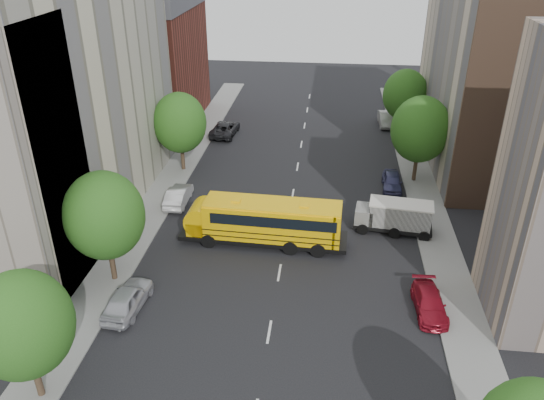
% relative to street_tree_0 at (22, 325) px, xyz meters
% --- Properties ---
extents(ground, '(120.00, 120.00, 0.00)m').
position_rel_street_tree_0_xyz_m(ground, '(11.00, 14.00, -4.64)').
color(ground, black).
rests_on(ground, ground).
extents(sidewalk_left, '(3.00, 80.00, 0.12)m').
position_rel_street_tree_0_xyz_m(sidewalk_left, '(-0.50, 19.00, -4.58)').
color(sidewalk_left, slate).
rests_on(sidewalk_left, ground).
extents(sidewalk_right, '(3.00, 80.00, 0.12)m').
position_rel_street_tree_0_xyz_m(sidewalk_right, '(22.50, 19.00, -4.58)').
color(sidewalk_right, slate).
rests_on(sidewalk_right, ground).
extents(lane_markings, '(0.15, 64.00, 0.01)m').
position_rel_street_tree_0_xyz_m(lane_markings, '(11.00, 24.00, -4.64)').
color(lane_markings, silver).
rests_on(lane_markings, ground).
extents(building_left_cream, '(10.00, 26.00, 20.00)m').
position_rel_street_tree_0_xyz_m(building_left_cream, '(-7.00, 20.00, 5.36)').
color(building_left_cream, beige).
rests_on(building_left_cream, ground).
extents(building_left_redbrick, '(10.00, 15.00, 13.00)m').
position_rel_street_tree_0_xyz_m(building_left_redbrick, '(-7.00, 42.00, 1.86)').
color(building_left_redbrick, maroon).
rests_on(building_left_redbrick, ground).
extents(building_right_far, '(10.00, 22.00, 18.00)m').
position_rel_street_tree_0_xyz_m(building_right_far, '(29.00, 34.00, 4.36)').
color(building_right_far, '#C3B097').
rests_on(building_right_far, ground).
extents(building_right_sidewall, '(10.10, 0.30, 18.00)m').
position_rel_street_tree_0_xyz_m(building_right_sidewall, '(29.00, 23.00, 4.36)').
color(building_right_sidewall, brown).
rests_on(building_right_sidewall, ground).
extents(street_tree_0, '(4.80, 4.80, 7.41)m').
position_rel_street_tree_0_xyz_m(street_tree_0, '(0.00, 0.00, 0.00)').
color(street_tree_0, '#38281C').
rests_on(street_tree_0, ground).
extents(street_tree_1, '(5.12, 5.12, 7.90)m').
position_rel_street_tree_0_xyz_m(street_tree_1, '(0.00, 10.00, 0.31)').
color(street_tree_1, '#38281C').
rests_on(street_tree_1, ground).
extents(street_tree_2, '(4.99, 4.99, 7.71)m').
position_rel_street_tree_0_xyz_m(street_tree_2, '(0.00, 28.00, 0.19)').
color(street_tree_2, '#38281C').
rests_on(street_tree_2, ground).
extents(street_tree_4, '(5.25, 5.25, 8.10)m').
position_rel_street_tree_0_xyz_m(street_tree_4, '(22.00, 28.00, 0.43)').
color(street_tree_4, '#38281C').
rests_on(street_tree_4, ground).
extents(street_tree_5, '(4.86, 4.86, 7.51)m').
position_rel_street_tree_0_xyz_m(street_tree_5, '(22.00, 40.00, 0.06)').
color(street_tree_5, '#38281C').
rests_on(street_tree_5, ground).
extents(school_bus, '(12.59, 3.55, 3.52)m').
position_rel_street_tree_0_xyz_m(school_bus, '(9.31, 15.72, -2.68)').
color(school_bus, black).
rests_on(school_bus, ground).
extents(safari_truck, '(6.16, 2.88, 2.54)m').
position_rel_street_tree_0_xyz_m(safari_truck, '(19.25, 18.53, -3.30)').
color(safari_truck, black).
rests_on(safari_truck, ground).
extents(parked_car_0, '(2.24, 4.80, 1.59)m').
position_rel_street_tree_0_xyz_m(parked_car_0, '(2.03, 7.10, -3.85)').
color(parked_car_0, '#AEAEB5').
rests_on(parked_car_0, ground).
extents(parked_car_1, '(1.66, 4.58, 1.50)m').
position_rel_street_tree_0_xyz_m(parked_car_1, '(1.40, 21.17, -3.89)').
color(parked_car_1, silver).
rests_on(parked_car_1, ground).
extents(parked_car_2, '(2.88, 5.66, 1.53)m').
position_rel_street_tree_0_xyz_m(parked_car_2, '(2.20, 37.88, -3.87)').
color(parked_car_2, black).
rests_on(parked_car_2, ground).
extents(parked_car_3, '(2.01, 4.46, 1.27)m').
position_rel_street_tree_0_xyz_m(parked_car_3, '(20.60, 8.97, -4.01)').
color(parked_car_3, maroon).
rests_on(parked_car_3, ground).
extents(parked_car_4, '(1.81, 4.26, 1.43)m').
position_rel_street_tree_0_xyz_m(parked_car_4, '(19.80, 26.13, -3.92)').
color(parked_car_4, '#383963').
rests_on(parked_car_4, ground).
extents(parked_car_5, '(1.79, 4.68, 1.52)m').
position_rel_street_tree_0_xyz_m(parked_car_5, '(20.56, 43.33, -3.88)').
color(parked_car_5, gray).
rests_on(parked_car_5, ground).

